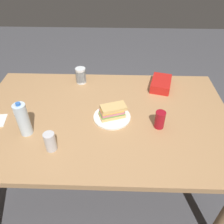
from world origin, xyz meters
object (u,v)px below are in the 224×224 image
at_px(paper_plate, 112,117).
at_px(soda_can_red, 160,120).
at_px(chip_bag, 161,84).
at_px(water_bottle_tall, 23,119).
at_px(soda_can_silver, 50,142).
at_px(plastic_cup_stack, 81,75).
at_px(sandwich, 112,111).
at_px(dining_table, 103,124).

relative_size(paper_plate, soda_can_red, 2.11).
relative_size(chip_bag, water_bottle_tall, 0.96).
height_order(water_bottle_tall, soda_can_silver, water_bottle_tall).
distance_m(soda_can_red, plastic_cup_stack, 0.79).
relative_size(sandwich, water_bottle_tall, 0.83).
relative_size(chip_bag, plastic_cup_stack, 1.76).
relative_size(soda_can_red, plastic_cup_stack, 0.93).
bearing_deg(water_bottle_tall, dining_table, 21.39).
xyz_separation_m(paper_plate, sandwich, (0.00, 0.00, 0.05)).
height_order(water_bottle_tall, plastic_cup_stack, water_bottle_tall).
bearing_deg(plastic_cup_stack, chip_bag, -4.94).
bearing_deg(soda_can_silver, sandwich, 40.15).
relative_size(paper_plate, sandwich, 1.29).
distance_m(dining_table, sandwich, 0.15).
relative_size(sandwich, chip_bag, 0.87).
bearing_deg(soda_can_red, plastic_cup_stack, 137.84).
relative_size(soda_can_red, chip_bag, 0.53).
bearing_deg(paper_plate, chip_bag, 45.48).
bearing_deg(plastic_cup_stack, paper_plate, -58.67).
bearing_deg(sandwich, paper_plate, -134.44).
bearing_deg(soda_can_red, paper_plate, 165.54).
xyz_separation_m(plastic_cup_stack, soda_can_silver, (-0.08, -0.75, -0.00)).
height_order(paper_plate, sandwich, sandwich).
relative_size(chip_bag, soda_can_silver, 1.89).
relative_size(dining_table, soda_can_silver, 14.69).
relative_size(soda_can_red, water_bottle_tall, 0.51).
distance_m(dining_table, plastic_cup_stack, 0.50).
bearing_deg(chip_bag, soda_can_red, -174.87).
distance_m(soda_can_red, chip_bag, 0.48).
height_order(soda_can_red, plastic_cup_stack, plastic_cup_stack).
xyz_separation_m(chip_bag, soda_can_silver, (-0.74, -0.69, 0.03)).
relative_size(paper_plate, plastic_cup_stack, 1.96).
xyz_separation_m(dining_table, plastic_cup_stack, (-0.21, 0.43, 0.15)).
relative_size(water_bottle_tall, plastic_cup_stack, 1.83).
height_order(chip_bag, water_bottle_tall, water_bottle_tall).
bearing_deg(soda_can_silver, water_bottle_tall, 145.73).
height_order(paper_plate, soda_can_red, soda_can_red).
bearing_deg(paper_plate, dining_table, 161.36).
xyz_separation_m(water_bottle_tall, soda_can_silver, (0.19, -0.13, -0.05)).
distance_m(paper_plate, soda_can_red, 0.33).
relative_size(dining_table, water_bottle_tall, 7.47).
bearing_deg(plastic_cup_stack, soda_can_red, -42.16).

